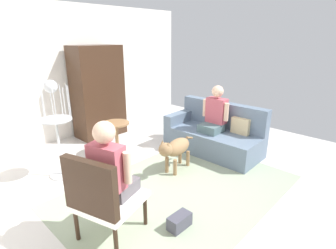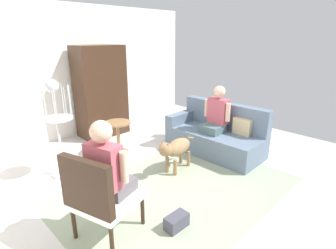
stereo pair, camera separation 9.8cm
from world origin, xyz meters
name	(u,v)px [view 1 (the left image)]	position (x,y,z in m)	size (l,w,h in m)	color
ground_plane	(172,179)	(0.00, 0.00, 0.00)	(6.57, 6.57, 0.00)	beige
back_wall	(70,73)	(0.00, 2.80, 1.31)	(5.81, 0.12, 2.63)	silver
area_rug	(180,191)	(-0.15, -0.28, 0.00)	(3.12, 2.15, 0.01)	gray
couch	(214,135)	(1.31, 0.18, 0.30)	(0.85, 1.72, 0.87)	slate
armchair	(101,195)	(-1.37, -0.33, 0.53)	(0.77, 0.75, 0.97)	black
person_on_couch	(215,113)	(1.27, 0.15, 0.73)	(0.43, 0.52, 0.80)	#465F63
person_on_armchair	(110,167)	(-1.22, -0.28, 0.77)	(0.49, 0.50, 0.84)	#59545A
round_end_table	(117,135)	(-0.01, 1.32, 0.35)	(0.47, 0.47, 0.59)	olive
dog	(176,148)	(0.24, 0.15, 0.38)	(0.87, 0.33, 0.59)	olive
bird_cage_stand	(56,123)	(-1.05, 1.28, 0.83)	(0.46, 0.46, 1.45)	silver
armoire_cabinet	(98,92)	(0.34, 2.39, 0.92)	(0.96, 0.56, 1.85)	#382316
handbag	(179,221)	(-0.70, -0.76, 0.08)	(0.27, 0.15, 0.16)	#3F3F4C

